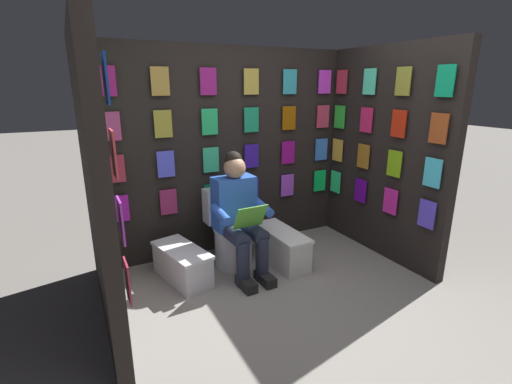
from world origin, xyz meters
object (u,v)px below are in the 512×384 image
toilet (230,233)px  comic_longbox_far (182,264)px  person_reading (239,214)px  comic_longbox_near (282,246)px

toilet → comic_longbox_far: size_ratio=1.06×
person_reading → comic_longbox_far: (0.56, -0.09, -0.44)m
comic_longbox_near → comic_longbox_far: bearing=-8.2°
comic_longbox_near → comic_longbox_far: comic_longbox_near is taller
toilet → person_reading: person_reading is taller
person_reading → comic_longbox_near: (-0.47, 0.02, -0.42)m
toilet → person_reading: size_ratio=0.65×
toilet → comic_longbox_near: toilet is taller
comic_longbox_near → person_reading: bearing=-4.5°
toilet → comic_longbox_far: (0.55, 0.13, -0.16)m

